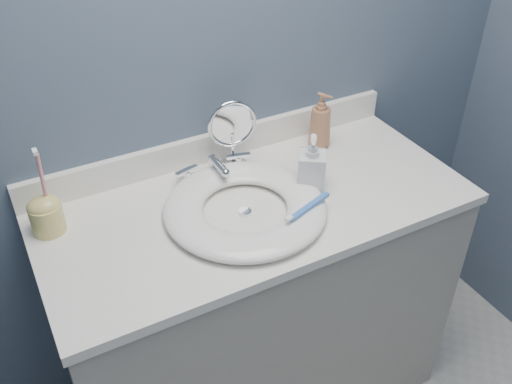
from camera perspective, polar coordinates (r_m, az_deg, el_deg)
back_wall at (r=1.67m, az=-4.57°, el=12.94°), size 2.20×0.02×2.40m
vanity_cabinet at (r=1.92m, az=0.00°, el=-11.89°), size 1.20×0.55×0.85m
countertop at (r=1.62m, az=0.00°, el=-1.43°), size 1.22×0.57×0.03m
backsplash at (r=1.78m, az=-4.00°, el=4.66°), size 1.22×0.02×0.09m
basin at (r=1.56m, az=-1.10°, el=-1.56°), size 0.45×0.45×0.04m
drain at (r=1.57m, az=-1.09°, el=-1.99°), size 0.04×0.04×0.01m
faucet at (r=1.70m, az=-4.14°, el=2.26°), size 0.25×0.13×0.07m
makeup_mirror at (r=1.70m, az=-2.38°, el=6.07°), size 0.15×0.09×0.22m
soap_bottle_amber at (r=1.83m, az=6.46°, el=7.13°), size 0.10×0.10×0.19m
soap_bottle_clear at (r=1.63m, az=5.61°, el=2.90°), size 0.11×0.11×0.17m
toothbrush_holder at (r=1.58m, az=-20.27°, el=-2.00°), size 0.09×0.09×0.25m
toothbrush_lying at (r=1.53m, az=5.22°, el=-1.55°), size 0.17×0.07×0.02m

